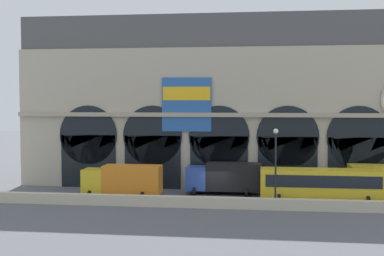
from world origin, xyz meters
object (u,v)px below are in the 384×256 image
Objects in this scene: box_truck_center at (225,177)px; box_truck_midwest at (123,180)px; bus_mideast at (322,184)px; street_lamp_quayside at (276,157)px.

box_truck_midwest is at bearing -161.98° from box_truck_center.
bus_mideast is (8.99, -3.43, 0.08)m from box_truck_center.
street_lamp_quayside reaches higher than box_truck_center.
street_lamp_quayside is at bearing -147.83° from bus_mideast.
box_truck_center is 9.62m from bus_mideast.
box_truck_midwest and box_truck_center have the same top height.
box_truck_midwest reaches higher than bus_mideast.
street_lamp_quayside is at bearing -11.71° from box_truck_midwest.
box_truck_midwest is at bearing 179.02° from bus_mideast.
bus_mideast is 1.59× the size of street_lamp_quayside.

